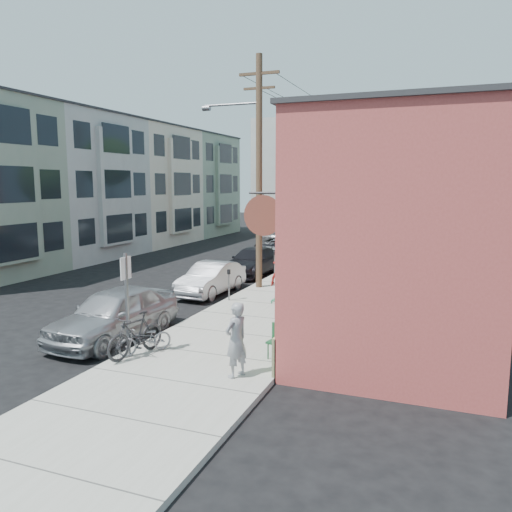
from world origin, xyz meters
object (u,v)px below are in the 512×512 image
(utility_pole_near, at_px, (258,168))
(tree_leafy_mid, at_px, (327,179))
(parking_meter_far, at_px, (274,260))
(patio_chair_a, at_px, (297,317))
(tree_bare, at_px, (296,217))
(cyclist, at_px, (282,280))
(car_3, at_px, (281,250))
(parked_bike_a, at_px, (136,335))
(bus, at_px, (288,222))
(parking_meter_near, at_px, (229,280))
(car_0, at_px, (114,314))
(patron_green, at_px, (281,301))
(tree_leafy_far, at_px, (351,157))
(car_1, at_px, (211,279))
(parked_bike_b, at_px, (145,339))
(car_2, at_px, (253,262))
(sign_post, at_px, (127,295))
(patron_grey, at_px, (236,340))
(patio_chair_b, at_px, (277,342))
(car_4, at_px, (304,241))

(utility_pole_near, bearing_deg, tree_leafy_mid, 87.97)
(parking_meter_far, height_order, patio_chair_a, parking_meter_far)
(utility_pole_near, height_order, tree_bare, utility_pole_near)
(cyclist, xyz_separation_m, car_3, (-3.69, 11.20, -0.41))
(parked_bike_a, bearing_deg, bus, 112.89)
(parked_bike_a, height_order, car_3, parked_bike_a)
(cyclist, xyz_separation_m, parked_bike_a, (-1.82, -7.11, -0.33))
(parking_meter_near, distance_m, tree_leafy_mid, 15.01)
(car_0, bearing_deg, patron_green, 30.30)
(tree_leafy_far, bearing_deg, car_1, -95.35)
(utility_pole_near, distance_m, car_1, 5.21)
(patron_green, xyz_separation_m, parked_bike_b, (-2.76, -3.42, -0.55))
(car_2, relative_size, car_3, 1.01)
(sign_post, xyz_separation_m, tree_leafy_far, (0.45, 29.56, 4.97))
(tree_bare, bearing_deg, sign_post, -91.80)
(patron_grey, xyz_separation_m, parked_bike_b, (-2.96, 0.63, -0.51))
(sign_post, distance_m, cyclist, 7.52)
(tree_bare, distance_m, parked_bike_b, 14.21)
(parked_bike_b, bearing_deg, tree_leafy_far, 122.26)
(patio_chair_a, relative_size, cyclist, 0.48)
(patio_chair_b, xyz_separation_m, patron_green, (-0.70, 2.45, 0.51))
(patio_chair_b, relative_size, car_1, 0.21)
(tree_bare, xyz_separation_m, car_4, (-2.00, 8.96, -2.32))
(car_3, bearing_deg, bus, 109.54)
(patio_chair_b, distance_m, car_0, 5.32)
(parking_meter_near, xyz_separation_m, car_0, (-1.45, -5.37, -0.18))
(patron_green, xyz_separation_m, bus, (-8.54, 28.39, 0.21))
(patio_chair_b, height_order, car_4, car_4)
(utility_pole_near, distance_m, patron_grey, 11.37)
(parking_meter_far, distance_m, bus, 20.43)
(patron_grey, xyz_separation_m, parked_bike_a, (-3.10, 0.39, -0.33))
(parking_meter_near, xyz_separation_m, car_1, (-1.45, 1.36, -0.30))
(patio_chair_b, distance_m, patron_grey, 1.74)
(tree_leafy_mid, relative_size, car_1, 1.71)
(tree_bare, distance_m, car_3, 5.17)
(car_2, bearing_deg, car_1, -87.09)
(parked_bike_a, bearing_deg, utility_pole_near, 103.61)
(tree_bare, relative_size, car_1, 1.37)
(patio_chair_b, xyz_separation_m, car_0, (-5.31, 0.18, 0.22))
(parking_meter_near, bearing_deg, tree_bare, 85.80)
(tree_bare, relative_size, bus, 0.60)
(patio_chair_a, height_order, car_4, car_4)
(patron_grey, distance_m, patron_green, 4.05)
(parking_meter_far, bearing_deg, parking_meter_near, -90.00)
(car_0, height_order, car_4, car_0)
(utility_pole_near, height_order, patio_chair_a, utility_pole_near)
(tree_leafy_mid, bearing_deg, parked_bike_a, -90.79)
(patron_grey, bearing_deg, bus, -143.23)
(tree_leafy_mid, distance_m, cyclist, 14.72)
(parked_bike_a, relative_size, car_3, 0.41)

